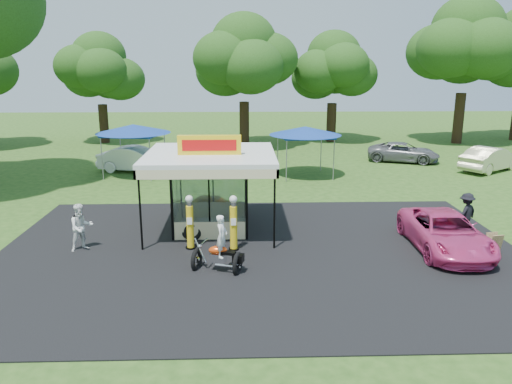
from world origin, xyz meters
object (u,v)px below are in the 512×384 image
gas_pump_right (234,224)px  motorcycle (220,249)px  spectator_east_a (466,213)px  bg_car_a (137,159)px  bg_car_d (403,152)px  bg_car_e (490,159)px  kiosk_car (214,204)px  spectator_west (81,227)px  gas_station_kiosk (211,189)px  pink_sedan (445,232)px  tent_east (305,131)px  a_frame_sign (494,244)px  tent_west (133,129)px  bg_car_b (231,150)px  gas_pump_left (190,224)px

gas_pump_right → motorcycle: 2.06m
spectator_east_a → gas_pump_right: bearing=-21.8°
bg_car_a → bg_car_d: (18.90, 2.90, -0.13)m
bg_car_e → kiosk_car: bearing=82.7°
spectator_west → bg_car_e: (22.89, 14.06, -0.10)m
gas_station_kiosk → motorcycle: 4.78m
pink_sedan → tent_east: tent_east is taller
gas_station_kiosk → kiosk_car: bearing=90.0°
motorcycle → bg_car_a: size_ratio=0.42×
gas_station_kiosk → bg_car_a: (-5.64, 12.14, -0.95)m
gas_pump_right → a_frame_sign: (9.77, -0.82, -0.62)m
kiosk_car → bg_car_e: bg_car_e is taller
gas_pump_right → bg_car_d: 21.54m
bg_car_e → tent_west: tent_west is taller
kiosk_car → bg_car_a: 11.43m
a_frame_sign → spectator_east_a: spectator_east_a is taller
gas_station_kiosk → bg_car_b: bearing=88.2°
pink_sedan → gas_pump_left: bearing=178.5°
a_frame_sign → bg_car_b: bg_car_b is taller
kiosk_car → gas_pump_right: bearing=-168.6°
spectator_east_a → tent_west: (-16.35, 11.85, 2.11)m
bg_car_a → bg_car_e: bearing=-78.5°
a_frame_sign → kiosk_car: size_ratio=0.30×
gas_pump_right → tent_east: size_ratio=0.48×
gas_pump_left → gas_pump_right: bearing=-6.4°
bg_car_a → tent_east: bearing=-85.7°
motorcycle → spectator_west: 5.84m
kiosk_car → gas_station_kiosk: bearing=-180.0°
gas_pump_left → pink_sedan: bearing=-2.5°
a_frame_sign → tent_west: tent_west is taller
a_frame_sign → bg_car_a: (-16.40, 15.61, 0.40)m
a_frame_sign → spectator_east_a: bearing=78.1°
spectator_east_a → tent_west: 20.30m
spectator_east_a → bg_car_a: 20.96m
tent_west → tent_east: size_ratio=1.04×
kiosk_car → spectator_east_a: size_ratio=1.63×
bg_car_a → tent_east: (11.01, -1.64, 2.04)m
a_frame_sign → pink_sedan: 1.77m
a_frame_sign → tent_east: (-5.38, 13.97, 2.45)m
bg_car_e → tent_east: (-12.66, -1.13, 2.06)m
bg_car_d → tent_west: 19.33m
bg_car_d → bg_car_e: (4.77, -3.41, 0.12)m
gas_pump_right → bg_car_b: bearing=91.4°
bg_car_d → bg_car_e: bearing=-104.3°
pink_sedan → tent_east: 14.07m
gas_pump_left → bg_car_a: (-4.95, 14.61, -0.21)m
pink_sedan → spectator_west: size_ratio=2.84×
gas_pump_left → bg_car_a: 15.42m
gas_station_kiosk → bg_car_b: size_ratio=1.10×
gas_station_kiosk → gas_pump_right: 2.92m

